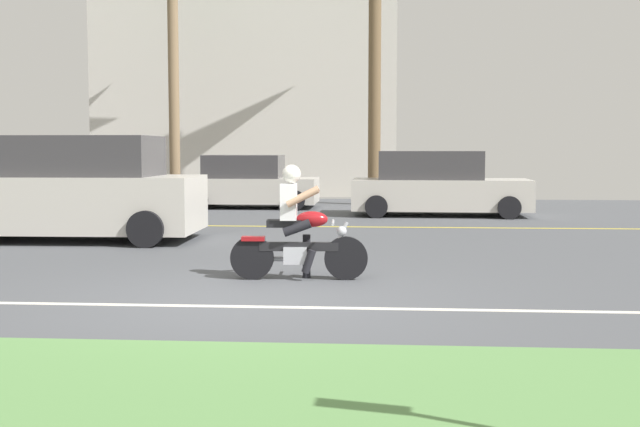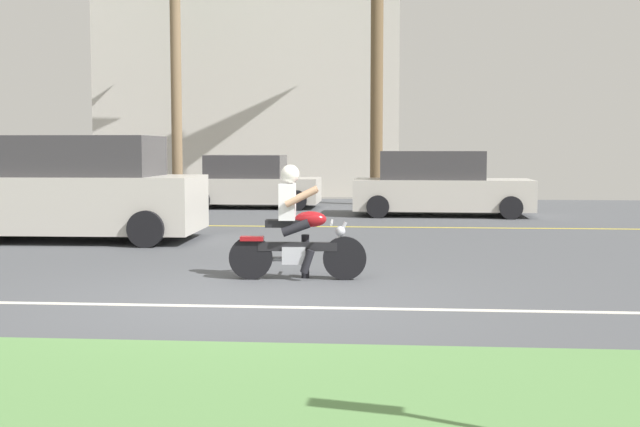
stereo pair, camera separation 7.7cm
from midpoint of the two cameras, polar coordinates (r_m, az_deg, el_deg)
The scene contains 10 objects.
ground at distance 11.94m, azimuth -2.47°, elevation -3.58°, with size 56.00×30.00×0.04m, color #4C4F54.
grass_median at distance 5.13m, azimuth -12.63°, elevation -14.38°, with size 56.00×3.80×0.06m, color #5B8C4C.
lane_line_near at distance 8.60m, azimuth -5.31°, elevation -6.68°, with size 50.40×0.12×0.01m, color silver.
lane_line_far at distance 17.25m, azimuth -0.27°, elevation -0.94°, with size 50.40×0.12×0.01m, color yellow.
motorcyclist at distance 10.24m, azimuth -1.50°, elevation -1.29°, with size 1.79×0.58×1.49m.
suv_nearby at distance 15.39m, azimuth -17.67°, elevation 1.65°, with size 5.06×2.28×1.93m.
parked_car_0 at distance 23.05m, azimuth -17.00°, elevation 2.16°, with size 4.12×2.05×1.64m.
parked_car_1 at distance 22.82m, azimuth -4.87°, elevation 2.19°, with size 3.77×2.03×1.51m.
parked_car_2 at distance 20.29m, azimuth 8.68°, elevation 2.00°, with size 4.49×2.07×1.64m.
building_far at distance 30.25m, azimuth -4.83°, elevation 9.73°, with size 10.94×4.00×8.72m, color beige.
Camera 2 is at (1.50, -8.73, 1.70)m, focal length 44.43 mm.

